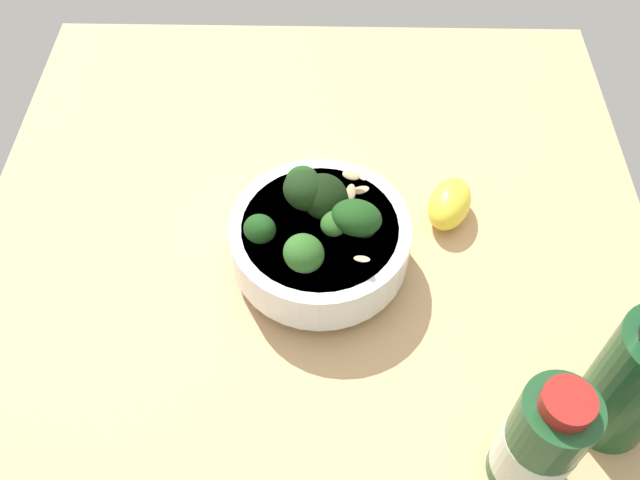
{
  "coord_description": "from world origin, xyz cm",
  "views": [
    {
      "loc": [
        43.77,
        1.51,
        56.59
      ],
      "look_at": [
        4.18,
        0.74,
        4.0
      ],
      "focal_mm": 38.2,
      "sensor_mm": 36.0,
      "label": 1
    }
  ],
  "objects_px": {
    "lemon_wedge": "(449,204)",
    "bottle_short": "(636,380)",
    "bowl_of_broccoli": "(320,236)",
    "bottle_tall": "(539,444)"
  },
  "relations": [
    {
      "from": "lemon_wedge",
      "to": "bowl_of_broccoli",
      "type": "bearing_deg",
      "value": -64.61
    },
    {
      "from": "lemon_wedge",
      "to": "bottle_short",
      "type": "relative_size",
      "value": 0.41
    },
    {
      "from": "bowl_of_broccoli",
      "to": "bottle_short",
      "type": "relative_size",
      "value": 1.07
    },
    {
      "from": "bottle_tall",
      "to": "bottle_short",
      "type": "distance_m",
      "value": 0.09
    },
    {
      "from": "bowl_of_broccoli",
      "to": "bottle_tall",
      "type": "xyz_separation_m",
      "value": [
        0.21,
        0.17,
        0.02
      ]
    },
    {
      "from": "bowl_of_broccoli",
      "to": "lemon_wedge",
      "type": "height_order",
      "value": "bowl_of_broccoli"
    },
    {
      "from": "bowl_of_broccoli",
      "to": "bottle_short",
      "type": "height_order",
      "value": "bottle_short"
    },
    {
      "from": "bowl_of_broccoli",
      "to": "lemon_wedge",
      "type": "relative_size",
      "value": 2.59
    },
    {
      "from": "lemon_wedge",
      "to": "bottle_short",
      "type": "height_order",
      "value": "bottle_short"
    },
    {
      "from": "lemon_wedge",
      "to": "bottle_short",
      "type": "distance_m",
      "value": 0.26
    }
  ]
}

